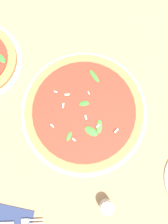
{
  "coord_description": "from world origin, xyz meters",
  "views": [
    {
      "loc": [
        0.01,
        -0.08,
        0.81
      ],
      "look_at": [
        -0.01,
        0.04,
        0.03
      ],
      "focal_mm": 50.0,
      "sensor_mm": 36.0,
      "label": 1
    }
  ],
  "objects": [
    {
      "name": "pizza_arugula_main",
      "position": [
        -0.01,
        0.04,
        0.02
      ],
      "size": [
        0.33,
        0.33,
        0.05
      ],
      "color": "white",
      "rests_on": "ground_plane"
    },
    {
      "name": "fork",
      "position": [
        -0.17,
        -0.26,
        0.01
      ],
      "size": [
        0.19,
        0.05,
        0.0
      ],
      "rotation": [
        0.0,
        0.0,
        0.15
      ],
      "color": "silver",
      "rests_on": "ground_plane"
    },
    {
      "name": "napkin",
      "position": [
        -0.18,
        -0.26,
        0.0
      ],
      "size": [
        0.15,
        0.11,
        0.01
      ],
      "rotation": [
        0.0,
        0.0,
        -0.09
      ],
      "color": "navy",
      "rests_on": "ground_plane"
    },
    {
      "name": "ground_plane",
      "position": [
        0.0,
        0.0,
        0.0
      ],
      "size": [
        6.0,
        6.0,
        0.0
      ],
      "primitive_type": "plane",
      "color": "#9E7A56"
    },
    {
      "name": "shaker_pepper",
      "position": [
        0.07,
        -0.18,
        0.03
      ],
      "size": [
        0.03,
        0.03,
        0.07
      ],
      "color": "silver",
      "rests_on": "ground_plane"
    }
  ]
}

